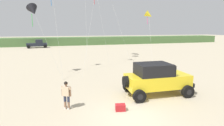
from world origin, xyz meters
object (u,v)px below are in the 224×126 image
(distant_pickup, at_px, (37,44))
(kite_black_sled, at_px, (149,15))
(cooler_box, at_px, (120,107))
(person_watching, at_px, (66,94))
(kite_white_parafoil, at_px, (33,11))
(jeep, at_px, (156,78))

(distant_pickup, xyz_separation_m, kite_black_sled, (15.34, -27.87, 5.22))
(cooler_box, bearing_deg, person_watching, 170.24)
(cooler_box, height_order, kite_black_sled, kite_black_sled)
(distant_pickup, xyz_separation_m, kite_white_parafoil, (3.10, -29.23, 5.25))
(kite_black_sled, xyz_separation_m, kite_white_parafoil, (-12.23, -1.35, 0.04))
(kite_white_parafoil, bearing_deg, kite_black_sled, 6.32)
(cooler_box, distance_m, kite_white_parafoil, 12.08)
(kite_white_parafoil, bearing_deg, cooler_box, -59.81)
(distant_pickup, bearing_deg, kite_white_parafoil, -83.94)
(person_watching, bearing_deg, cooler_box, -20.37)
(jeep, relative_size, distant_pickup, 1.03)
(jeep, xyz_separation_m, person_watching, (-6.14, -0.64, -0.26))
(cooler_box, distance_m, distant_pickup, 39.20)
(person_watching, relative_size, kite_black_sled, 0.25)
(distant_pickup, distance_m, kite_white_parafoil, 29.86)
(jeep, height_order, person_watching, jeep)
(distant_pickup, height_order, kite_black_sled, kite_black_sled)
(kite_black_sled, bearing_deg, distant_pickup, 118.82)
(distant_pickup, bearing_deg, person_watching, -81.64)
(jeep, distance_m, cooler_box, 3.80)
(jeep, xyz_separation_m, cooler_box, (-3.23, -1.72, -1.01))
(cooler_box, xyz_separation_m, distant_pickup, (-8.38, 38.29, 0.75))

